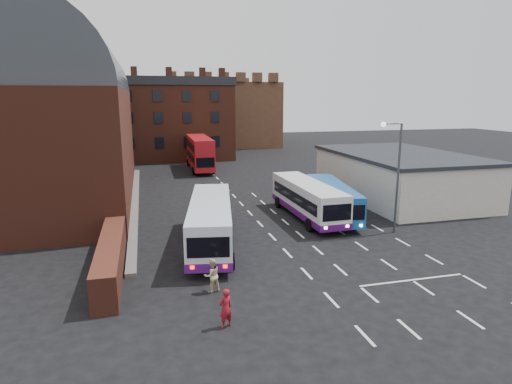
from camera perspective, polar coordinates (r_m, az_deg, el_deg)
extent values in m
plane|color=black|center=(24.39, 6.06, -10.03)|extent=(180.00, 180.00, 0.00)
cube|color=#602B1E|center=(42.88, -24.62, 5.61)|extent=(12.00, 28.00, 10.00)
cylinder|color=#1E2328|center=(42.67, -25.25, 12.27)|extent=(12.00, 26.00, 12.00)
cube|color=#602B1E|center=(24.60, -18.78, -8.20)|extent=(1.20, 10.00, 1.80)
cube|color=beige|center=(42.60, 18.48, 1.98)|extent=(10.00, 16.00, 4.00)
cube|color=#282B30|center=(42.29, 18.68, 4.77)|extent=(10.40, 16.40, 0.30)
cube|color=brown|center=(67.16, -13.00, 8.95)|extent=(22.00, 10.00, 11.00)
cube|color=brown|center=(88.22, -5.55, 10.31)|extent=(22.00, 22.00, 12.00)
cube|color=silver|center=(27.20, -6.08, -3.76)|extent=(4.31, 11.13, 2.47)
cube|color=black|center=(27.16, -6.09, -3.46)|extent=(4.16, 9.96, 0.89)
cylinder|color=black|center=(30.92, -8.19, -4.20)|extent=(0.44, 1.02, 0.99)
cylinder|color=black|center=(24.03, -9.19, -9.21)|extent=(0.44, 1.02, 0.99)
cylinder|color=black|center=(30.87, -3.59, -4.12)|extent=(0.44, 1.02, 0.99)
cylinder|color=black|center=(23.95, -3.21, -9.13)|extent=(0.44, 1.02, 0.99)
cube|color=silver|center=(33.68, 6.86, -0.74)|extent=(2.53, 10.40, 2.36)
cube|color=black|center=(33.65, 6.86, -0.50)|extent=(2.57, 9.20, 0.85)
cylinder|color=black|center=(31.57, 11.07, -4.00)|extent=(0.28, 0.95, 0.94)
cylinder|color=black|center=(37.70, 6.34, -1.13)|extent=(0.28, 0.95, 0.94)
cylinder|color=black|center=(30.61, 7.11, -4.39)|extent=(0.28, 0.95, 0.94)
cylinder|color=black|center=(36.90, 2.95, -1.37)|extent=(0.28, 0.95, 0.94)
cube|color=#19539C|center=(34.25, 10.11, -0.82)|extent=(3.72, 9.86, 2.19)
cube|color=black|center=(34.22, 10.12, -0.61)|extent=(3.59, 8.69, 0.79)
cylinder|color=black|center=(32.01, 13.37, -3.94)|extent=(0.38, 0.90, 0.88)
cylinder|color=black|center=(37.99, 10.29, -1.21)|extent=(0.38, 0.90, 0.88)
cylinder|color=black|center=(31.39, 9.57, -4.10)|extent=(0.38, 0.90, 0.88)
cylinder|color=black|center=(37.46, 7.06, -1.29)|extent=(0.38, 0.90, 0.88)
cube|color=#B4161C|center=(56.20, -7.51, 5.34)|extent=(2.53, 10.76, 3.81)
cube|color=black|center=(56.27, -7.49, 4.79)|extent=(2.58, 9.56, 0.88)
cylinder|color=black|center=(53.29, -5.70, 2.92)|extent=(0.28, 0.98, 0.98)
cylinder|color=black|center=(60.35, -6.74, 4.02)|extent=(0.28, 0.98, 0.98)
cylinder|color=black|center=(52.99, -8.32, 2.80)|extent=(0.28, 0.98, 0.98)
cylinder|color=black|center=(60.09, -9.05, 3.92)|extent=(0.28, 0.98, 0.98)
cylinder|color=#44464D|center=(30.91, 18.38, 1.60)|extent=(0.15, 0.15, 7.61)
cylinder|color=#44464D|center=(30.13, 17.77, 8.68)|extent=(1.34, 0.16, 0.10)
sphere|color=#FFF2CC|center=(29.81, 16.64, 8.63)|extent=(0.34, 0.34, 0.34)
imported|color=maroon|center=(18.26, -4.08, -15.19)|extent=(0.73, 0.62, 1.69)
imported|color=#D0B58B|center=(21.32, -5.90, -10.98)|extent=(0.96, 0.84, 1.69)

